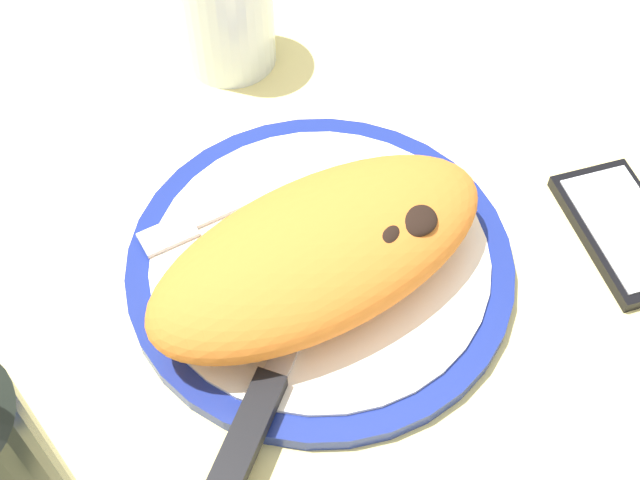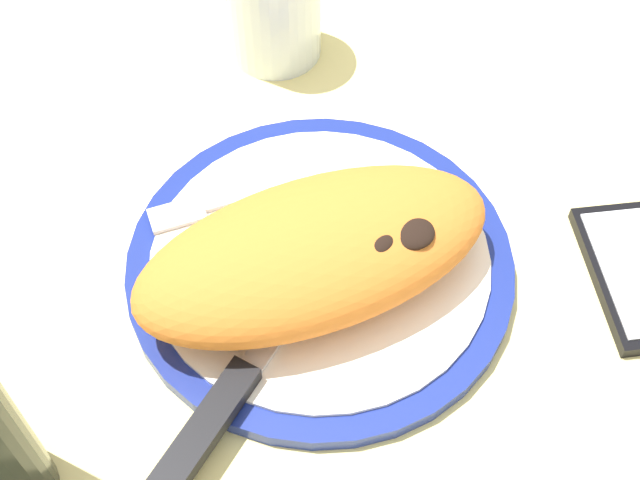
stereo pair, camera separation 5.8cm
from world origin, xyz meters
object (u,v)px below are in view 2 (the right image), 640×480
Objects in this scene: plate at (320,263)px; water_glass at (274,10)px; fork at (232,200)px; calzone at (315,253)px; knife at (234,389)px; smartphone at (638,274)px.

water_glass is (-4.45, -22.96, 3.67)cm from plate.
fork is 1.53× the size of water_glass.
knife is at bearing 38.48° from calzone.
calzone is 1.90× the size of smartphone.
water_glass reaches higher than calzone.
calzone is 2.49× the size of water_glass.
water_glass is at bearing -113.08° from knife.
knife is 33.59cm from water_glass.
plate is 1.34× the size of knife.
fork is at bearing -106.32° from knife.
fork is at bearing 61.23° from water_glass.
water_glass reaches higher than smartphone.
plate is at bearing -119.61° from calzone.
water_glass is (-5.46, -24.72, -0.47)cm from calzone.
calzone is 23.19cm from smartphone.
knife is at bearing 42.19° from plate.
calzone is at bearing 111.11° from fork.
fork is 1.17× the size of smartphone.
knife is at bearing -1.41° from smartphone.
plate is 11.79cm from knife.
fork is at bearing -31.73° from smartphone.
fork is 18.50cm from water_glass.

